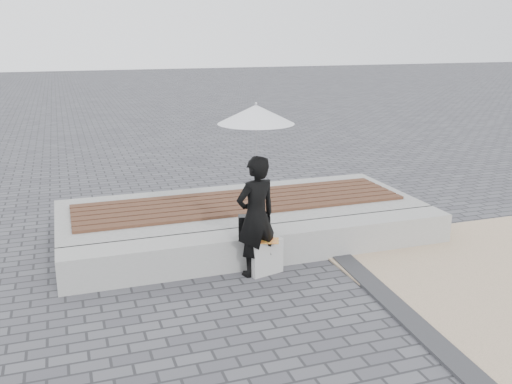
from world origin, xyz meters
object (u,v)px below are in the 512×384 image
seating_ledge (270,245)px  woman (256,216)px  handbag (254,226)px  canvas_tote (265,256)px  parasol (256,114)px

seating_ledge → woman: 0.68m
woman → handbag: woman is taller
woman → seating_ledge: bearing=-147.6°
handbag → canvas_tote: 0.38m
parasol → canvas_tote: bearing=-6.9°
seating_ledge → canvas_tote: bearing=-117.9°
woman → canvas_tote: 0.51m
handbag → seating_ledge: bearing=48.5°
canvas_tote → handbag: bearing=98.2°
seating_ledge → parasol: 1.74m
seating_ledge → woman: size_ratio=3.52×
woman → handbag: 0.25m
handbag → woman: bearing=-86.0°
handbag → canvas_tote: (0.08, -0.18, -0.32)m
parasol → handbag: size_ratio=2.89×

